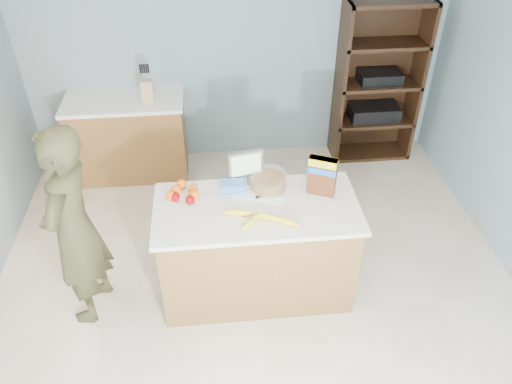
{
  "coord_description": "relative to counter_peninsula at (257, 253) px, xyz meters",
  "views": [
    {
      "loc": [
        -0.3,
        -2.61,
        3.27
      ],
      "look_at": [
        0.0,
        0.35,
        1.0
      ],
      "focal_mm": 35.0,
      "sensor_mm": 36.0,
      "label": 1
    }
  ],
  "objects": [
    {
      "name": "floor",
      "position": [
        0.0,
        -0.3,
        -0.42
      ],
      "size": [
        4.5,
        5.0,
        0.02
      ],
      "primitive_type": "cube",
      "color": "beige",
      "rests_on": "ground"
    },
    {
      "name": "walls",
      "position": [
        0.0,
        -0.3,
        1.24
      ],
      "size": [
        4.52,
        5.02,
        2.51
      ],
      "color": "gray",
      "rests_on": "ground"
    },
    {
      "name": "counter_peninsula",
      "position": [
        0.0,
        0.0,
        0.0
      ],
      "size": [
        1.56,
        0.76,
        0.9
      ],
      "color": "brown",
      "rests_on": "ground"
    },
    {
      "name": "back_cabinet",
      "position": [
        -1.2,
        1.9,
        0.04
      ],
      "size": [
        1.24,
        0.62,
        0.9
      ],
      "color": "brown",
      "rests_on": "ground"
    },
    {
      "name": "shelving_unit",
      "position": [
        1.55,
        2.05,
        0.45
      ],
      "size": [
        0.9,
        0.4,
        1.8
      ],
      "color": "black",
      "rests_on": "ground"
    },
    {
      "name": "person",
      "position": [
        -1.35,
        -0.05,
        0.43
      ],
      "size": [
        0.51,
        0.68,
        1.69
      ],
      "primitive_type": "imported",
      "rotation": [
        0.0,
        0.0,
        -1.75
      ],
      "color": "#38371E",
      "rests_on": "ground"
    },
    {
      "name": "knife_block",
      "position": [
        -0.93,
        1.85,
        0.6
      ],
      "size": [
        0.12,
        0.1,
        0.31
      ],
      "color": "tan",
      "rests_on": "back_cabinet"
    },
    {
      "name": "envelopes",
      "position": [
        0.02,
        0.1,
        0.49
      ],
      "size": [
        0.41,
        0.23,
        0.0
      ],
      "color": "white",
      "rests_on": "counter_peninsula"
    },
    {
      "name": "bananas",
      "position": [
        0.02,
        -0.17,
        0.51
      ],
      "size": [
        0.55,
        0.25,
        0.05
      ],
      "color": "yellow",
      "rests_on": "counter_peninsula"
    },
    {
      "name": "apples",
      "position": [
        -0.55,
        0.11,
        0.52
      ],
      "size": [
        0.18,
        0.12,
        0.07
      ],
      "color": "#910108",
      "rests_on": "counter_peninsula"
    },
    {
      "name": "oranges",
      "position": [
        -0.55,
        0.21,
        0.52
      ],
      "size": [
        0.25,
        0.23,
        0.08
      ],
      "color": "orange",
      "rests_on": "counter_peninsula"
    },
    {
      "name": "blue_carton",
      "position": [
        -0.17,
        0.21,
        0.52
      ],
      "size": [
        0.19,
        0.13,
        0.08
      ],
      "primitive_type": "cube",
      "rotation": [
        0.0,
        0.0,
        -0.08
      ],
      "color": "blue",
      "rests_on": "counter_peninsula"
    },
    {
      "name": "salad_bowl",
      "position": [
        0.11,
        0.23,
        0.54
      ],
      "size": [
        0.3,
        0.3,
        0.13
      ],
      "color": "#267219",
      "rests_on": "counter_peninsula"
    },
    {
      "name": "tv",
      "position": [
        -0.05,
        0.33,
        0.64
      ],
      "size": [
        0.28,
        0.12,
        0.28
      ],
      "color": "silver",
      "rests_on": "counter_peninsula"
    },
    {
      "name": "cereal_box",
      "position": [
        0.51,
        0.12,
        0.67
      ],
      "size": [
        0.23,
        0.16,
        0.32
      ],
      "color": "#592B14",
      "rests_on": "counter_peninsula"
    }
  ]
}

